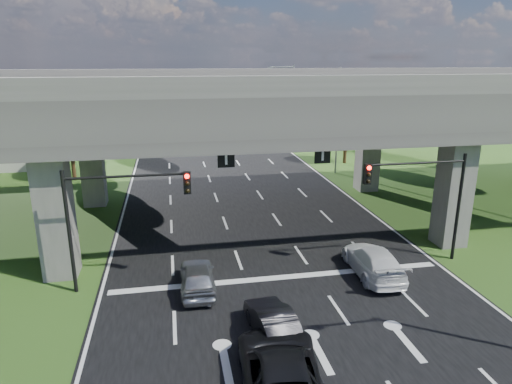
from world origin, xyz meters
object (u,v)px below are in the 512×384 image
object	(u,v)px
signal_left	(116,207)
car_trailing	(281,373)
car_white	(373,261)
streetlight_beyond	(290,98)
car_dark	(273,323)
signal_right	(424,189)
streetlight_far	(334,113)
car_silver	(197,277)

from	to	relation	value
signal_left	car_trailing	bearing A→B (deg)	-55.80
car_white	streetlight_beyond	bearing A→B (deg)	-95.06
signal_left	car_dark	distance (m)	9.02
car_dark	car_white	bearing A→B (deg)	-149.83
signal_right	car_white	size ratio (longest dim) A/B	1.18
streetlight_far	car_white	distance (m)	22.25
signal_right	car_trailing	world-z (taller)	signal_right
streetlight_beyond	car_trailing	distance (m)	46.53
streetlight_beyond	car_trailing	size ratio (longest dim) A/B	1.72
streetlight_far	car_trailing	distance (m)	31.50
signal_left	car_silver	xyz separation A→B (m)	(3.59, -0.94, -3.46)
streetlight_far	car_dark	distance (m)	28.50
car_dark	streetlight_far	bearing A→B (deg)	-119.87
signal_left	car_trailing	xyz separation A→B (m)	(5.84, -8.60, -3.35)
streetlight_beyond	car_white	xyz separation A→B (m)	(-5.32, -37.00, -5.08)
car_white	car_trailing	size ratio (longest dim) A/B	0.87
signal_right	car_dark	xyz separation A→B (m)	(-9.36, -5.45, -3.49)
streetlight_far	car_silver	world-z (taller)	streetlight_far
streetlight_beyond	car_silver	size ratio (longest dim) A/B	2.43
car_silver	car_dark	world-z (taller)	car_silver
car_dark	car_white	distance (m)	7.76
signal_left	car_dark	bearing A→B (deg)	-40.91
car_white	streetlight_far	bearing A→B (deg)	-101.10
streetlight_beyond	car_trailing	xyz separation A→B (m)	(-12.08, -44.65, -5.01)
car_dark	car_trailing	distance (m)	3.18
car_dark	signal_right	bearing A→B (deg)	-155.15
car_dark	car_white	world-z (taller)	car_white
signal_left	car_silver	distance (m)	5.07
car_dark	car_silver	bearing A→B (deg)	-64.48
car_white	car_trailing	world-z (taller)	car_trailing
signal_left	car_dark	world-z (taller)	signal_left
car_silver	car_trailing	xyz separation A→B (m)	(2.25, -7.65, 0.11)
signal_left	car_white	world-z (taller)	signal_left
streetlight_beyond	car_white	size ratio (longest dim) A/B	1.97
signal_right	streetlight_beyond	size ratio (longest dim) A/B	0.60
streetlight_beyond	car_dark	bearing A→B (deg)	-105.66
streetlight_far	car_trailing	world-z (taller)	streetlight_far
streetlight_beyond	car_silver	distance (m)	40.01
signal_right	car_white	distance (m)	4.68
streetlight_far	car_white	xyz separation A→B (m)	(-5.32, -21.00, -5.08)
signal_right	car_white	xyz separation A→B (m)	(-3.05, -0.94, -3.42)
signal_right	car_silver	xyz separation A→B (m)	(-12.06, -0.94, -3.46)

